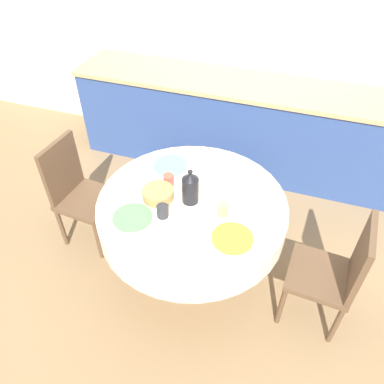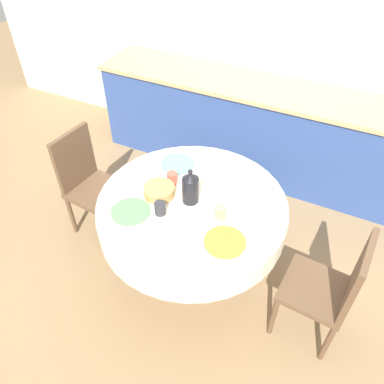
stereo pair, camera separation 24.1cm
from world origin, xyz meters
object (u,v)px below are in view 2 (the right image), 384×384
(coffee_carafe, at_px, (190,188))
(teapot, at_px, (212,178))
(chair_right, at_px, (88,180))
(chair_left, at_px, (331,287))

(coffee_carafe, bearing_deg, teapot, 69.45)
(chair_right, height_order, teapot, teapot)
(chair_left, height_order, coffee_carafe, coffee_carafe)
(chair_right, bearing_deg, chair_left, 90.27)
(chair_left, bearing_deg, teapot, 78.46)
(chair_right, xyz_separation_m, coffee_carafe, (0.96, -0.09, 0.36))
(chair_right, xyz_separation_m, teapot, (1.04, 0.11, 0.33))
(chair_left, distance_m, coffee_carafe, 1.05)
(chair_left, distance_m, chair_right, 1.96)
(chair_left, relative_size, chair_right, 1.00)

